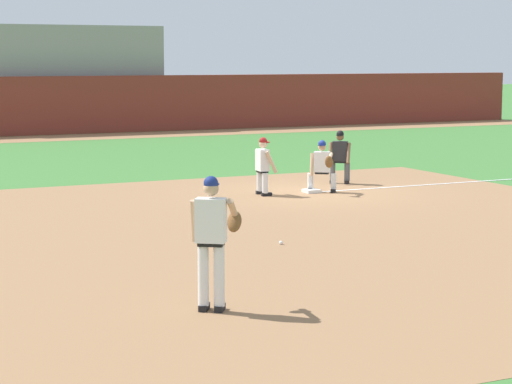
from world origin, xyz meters
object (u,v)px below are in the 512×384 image
first_baseman (322,164)px  baserunner (263,164)px  umpire (340,155)px  first_base_bag (311,191)px  baseball (281,243)px  pitcher (213,235)px

first_baseman → baserunner: baserunner is taller
umpire → first_base_bag: bearing=-140.8°
umpire → baserunner: bearing=-158.1°
first_base_bag → baserunner: bearing=174.2°
baseball → baserunner: size_ratio=0.05×
baseball → first_baseman: size_ratio=0.06×
baserunner → first_base_bag: bearing=-5.8°
first_base_bag → first_baseman: bearing=-12.2°
first_base_bag → baserunner: 1.52m
pitcher → first_baseman: (7.28, 9.85, -0.33)m
baserunner → umpire: bearing=21.9°
first_base_bag → first_baseman: (0.28, -0.06, 0.69)m
baseball → umpire: (5.55, 7.31, 0.76)m
first_base_bag → pitcher: bearing=-125.2°
pitcher → baseball: bearing=52.1°
pitcher → baserunner: 11.54m
pitcher → first_baseman: size_ratio=1.39×
pitcher → baserunner: pitcher is taller
first_base_bag → pitcher: (-6.99, -9.91, 1.01)m
first_base_bag → baseball: first_base_bag is taller
first_base_bag → first_baseman: size_ratio=0.28×
pitcher → first_baseman: bearing=53.6°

